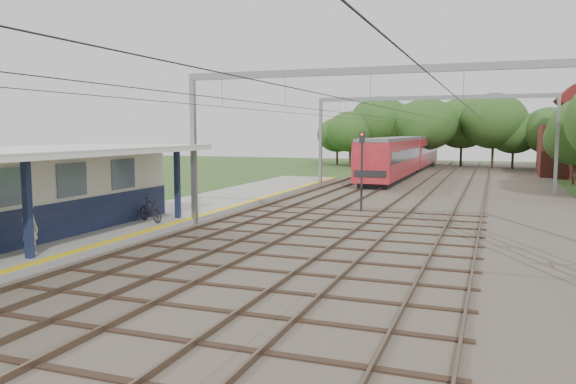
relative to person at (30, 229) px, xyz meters
The scene contains 11 objects.
ground 9.23m from the person, 45.61° to the right, with size 160.00×160.00×0.00m, color #2D4C1E.
ballast_bed 25.69m from the person, 66.09° to the left, with size 18.00×90.00×0.10m, color #473D33.
platform 7.61m from the person, 98.37° to the left, with size 5.00×52.00×0.35m, color gray.
yellow_stripe 7.59m from the person, 81.22° to the left, with size 0.45×52.00×0.01m, color yellow.
rail_tracks 24.78m from the person, 71.38° to the left, with size 11.80×88.00×0.15m.
catenary_system 21.58m from the person, 62.42° to the left, with size 17.22×88.00×7.00m.
tree_band 51.74m from the person, 78.55° to the left, with size 31.72×30.88×8.82m.
person is the anchor object (origin of this frame).
bicycle 6.97m from the person, 90.00° to the left, with size 0.52×1.83×1.10m, color black.
train 44.25m from the person, 82.33° to the left, with size 2.85×35.43×3.74m.
signal_post 17.17m from the person, 63.03° to the left, with size 0.34×0.30×4.36m.
Camera 1 is at (8.03, -7.73, 4.43)m, focal length 35.00 mm.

